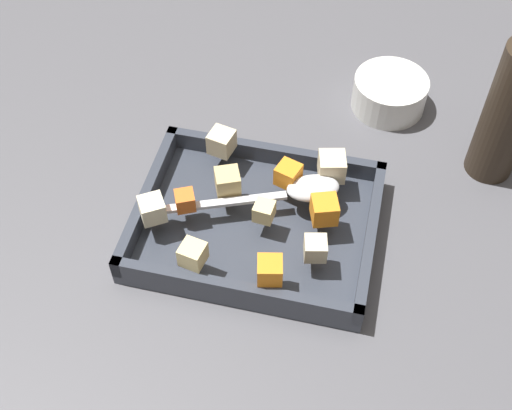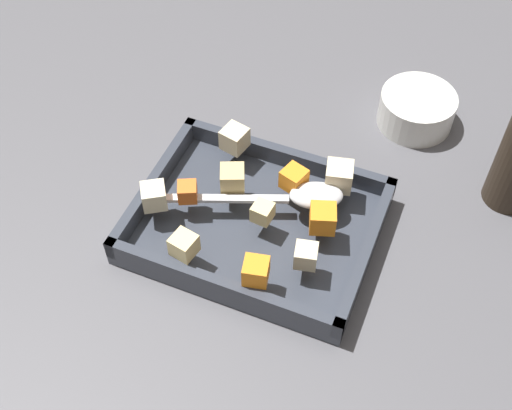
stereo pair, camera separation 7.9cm
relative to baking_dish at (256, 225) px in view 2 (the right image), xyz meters
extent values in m
plane|color=#4C4C51|center=(-0.01, 0.01, -0.01)|extent=(4.00, 4.00, 0.00)
cube|color=#333842|center=(0.00, 0.00, -0.01)|extent=(0.29, 0.22, 0.01)
cube|color=#333842|center=(0.00, -0.10, 0.02)|extent=(0.29, 0.01, 0.03)
cube|color=#333842|center=(0.00, 0.10, 0.02)|extent=(0.29, 0.01, 0.03)
cube|color=#333842|center=(-0.14, 0.00, 0.02)|extent=(0.01, 0.22, 0.03)
cube|color=#333842|center=(0.14, 0.00, 0.02)|extent=(0.01, 0.22, 0.03)
cube|color=orange|center=(-0.04, 0.09, 0.04)|extent=(0.03, 0.03, 0.03)
cube|color=orange|center=(-0.03, -0.05, 0.04)|extent=(0.03, 0.03, 0.03)
cube|color=orange|center=(0.08, 0.01, 0.04)|extent=(0.03, 0.03, 0.02)
cube|color=orange|center=(-0.08, -0.01, 0.04)|extent=(0.04, 0.04, 0.03)
cube|color=#E0CC89|center=(0.05, 0.09, 0.04)|extent=(0.03, 0.03, 0.03)
cube|color=beige|center=(-0.08, -0.07, 0.04)|extent=(0.04, 0.04, 0.03)
cube|color=#E0CC89|center=(-0.01, 0.01, 0.04)|extent=(0.02, 0.02, 0.02)
cube|color=beige|center=(0.06, -0.09, 0.04)|extent=(0.03, 0.03, 0.03)
cube|color=beige|center=(-0.08, 0.05, 0.04)|extent=(0.03, 0.03, 0.02)
cube|color=beige|center=(0.11, 0.04, 0.04)|extent=(0.04, 0.04, 0.03)
cube|color=tan|center=(0.04, -0.02, 0.04)|extent=(0.04, 0.04, 0.03)
ellipsoid|color=silver|center=(-0.06, -0.04, 0.04)|extent=(0.07, 0.06, 0.02)
cube|color=silver|center=(0.04, 0.00, 0.03)|extent=(0.14, 0.06, 0.01)
cylinder|color=silver|center=(-0.13, -0.26, 0.01)|extent=(0.10, 0.10, 0.05)
camera|label=1|loc=(-0.11, 0.48, 0.66)|focal=47.50mm
camera|label=2|loc=(-0.19, 0.45, 0.66)|focal=47.50mm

